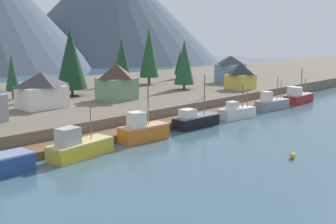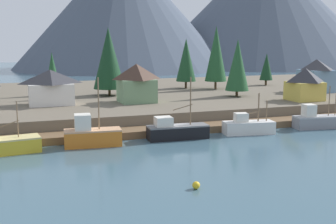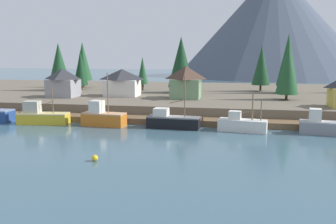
{
  "view_description": "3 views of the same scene",
  "coord_description": "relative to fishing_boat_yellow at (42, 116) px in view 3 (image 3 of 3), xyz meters",
  "views": [
    {
      "loc": [
        -49.46,
        -42.23,
        13.99
      ],
      "look_at": [
        -1.5,
        3.53,
        1.92
      ],
      "focal_mm": 44.36,
      "sensor_mm": 36.0,
      "label": 1
    },
    {
      "loc": [
        -20.21,
        -54.29,
        13.12
      ],
      "look_at": [
        -0.19,
        3.06,
        2.91
      ],
      "focal_mm": 45.86,
      "sensor_mm": 36.0,
      "label": 2
    },
    {
      "loc": [
        8.94,
        -56.06,
        11.43
      ],
      "look_at": [
        -1.8,
        1.11,
        2.1
      ],
      "focal_mm": 38.4,
      "sensor_mm": 36.0,
      "label": 3
    }
  ],
  "objects": [
    {
      "name": "fishing_boat_yellow",
      "position": [
        0.0,
        0.0,
        0.0
      ],
      "size": [
        8.48,
        3.85,
        6.13
      ],
      "rotation": [
        0.0,
        0.0,
        0.13
      ],
      "color": "gold",
      "rests_on": "ground_plane"
    },
    {
      "name": "conifer_far_right",
      "position": [
        8.64,
        33.57,
        6.18
      ],
      "size": [
        2.68,
        2.68,
        8.38
      ],
      "color": "#4C3823",
      "rests_on": "shoreline_bank"
    },
    {
      "name": "mountain_west_peak",
      "position": [
        50.48,
        150.86,
        27.17
      ],
      "size": [
        102.59,
        102.59,
        56.85
      ],
      "primitive_type": "cone",
      "color": "#475160",
      "rests_on": "ground_plane"
    },
    {
      "name": "house_white",
      "position": [
        7.34,
        20.88,
        4.22
      ],
      "size": [
        7.5,
        5.35,
        5.83
      ],
      "color": "silver",
      "rests_on": "shoreline_bank"
    },
    {
      "name": "conifer_back_right",
      "position": [
        41.64,
        20.33,
        7.22
      ],
      "size": [
        4.47,
        4.47,
        10.83
      ],
      "color": "#4C3823",
      "rests_on": "shoreline_bank"
    },
    {
      "name": "shoreline_bank",
      "position": [
        22.61,
        34.12,
        -0.01
      ],
      "size": [
        400.0,
        56.0,
        2.5
      ],
      "primitive_type": "cube",
      "color": "#665B4C",
      "rests_on": "ground_plane"
    },
    {
      "name": "fishing_boat_black",
      "position": [
        21.96,
        0.53,
        -0.12
      ],
      "size": [
        8.3,
        2.94,
        8.27
      ],
      "rotation": [
        0.0,
        0.0,
        -0.05
      ],
      "color": "black",
      "rests_on": "ground_plane"
    },
    {
      "name": "house_green",
      "position": [
        21.55,
        19.12,
        4.63
      ],
      "size": [
        6.18,
        5.97,
        6.62
      ],
      "color": "#6B8E66",
      "rests_on": "shoreline_bank"
    },
    {
      "name": "fishing_boat_orange",
      "position": [
        10.57,
        0.39,
        0.16
      ],
      "size": [
        7.23,
        3.23,
        8.61
      ],
      "rotation": [
        0.0,
        0.0,
        -0.09
      ],
      "color": "#CC6B1E",
      "rests_on": "ground_plane"
    },
    {
      "name": "conifer_near_left",
      "position": [
        43.27,
        33.16,
        8.93
      ],
      "size": [
        4.76,
        4.76,
        13.67
      ],
      "color": "#4C3823",
      "rests_on": "shoreline_bank"
    },
    {
      "name": "fishing_boat_grey",
      "position": [
        44.67,
        0.27,
        -0.08
      ],
      "size": [
        8.01,
        3.49,
        6.33
      ],
      "rotation": [
        0.0,
        0.0,
        -0.14
      ],
      "color": "gray",
      "rests_on": "ground_plane"
    },
    {
      "name": "conifer_mid_right",
      "position": [
        18.94,
        29.78,
        8.45
      ],
      "size": [
        6.08,
        6.08,
        13.07
      ],
      "color": "#4C3823",
      "rests_on": "shoreline_bank"
    },
    {
      "name": "conifer_back_left",
      "position": [
        37.66,
        36.71,
        7.53
      ],
      "size": [
        4.43,
        4.43,
        11.02
      ],
      "color": "#4C3823",
      "rests_on": "shoreline_bank"
    },
    {
      "name": "conifer_near_right",
      "position": [
        -7.7,
        33.24,
        6.7
      ],
      "size": [
        3.56,
        3.56,
        9.85
      ],
      "color": "#4C3823",
      "rests_on": "shoreline_bank"
    },
    {
      "name": "channel_buoy",
      "position": [
        16.82,
        -18.48,
        -0.91
      ],
      "size": [
        0.7,
        0.7,
        0.7
      ],
      "primitive_type": "sphere",
      "color": "gold",
      "rests_on": "ground_plane"
    },
    {
      "name": "conifer_centre",
      "position": [
        -9.64,
        39.08,
        8.33
      ],
      "size": [
        4.88,
        4.88,
        12.28
      ],
      "color": "#4C3823",
      "rests_on": "shoreline_bank"
    },
    {
      "name": "conifer_far_left",
      "position": [
        -11.72,
        29.42,
        8.08
      ],
      "size": [
        5.01,
        5.01,
        11.79
      ],
      "color": "#4C3823",
      "rests_on": "shoreline_bank"
    },
    {
      "name": "fishing_boat_white",
      "position": [
        32.7,
        0.23,
        -0.22
      ],
      "size": [
        7.44,
        3.53,
        5.78
      ],
      "rotation": [
        0.0,
        0.0,
        -0.15
      ],
      "color": "silver",
      "rests_on": "ground_plane"
    },
    {
      "name": "ground_plane",
      "position": [
        22.61,
        22.12,
        -1.76
      ],
      "size": [
        400.0,
        400.0,
        1.0
      ],
      "primitive_type": "cube",
      "color": "#3D5B6B"
    },
    {
      "name": "dock",
      "position": [
        22.61,
        4.11,
        -0.76
      ],
      "size": [
        80.0,
        4.0,
        1.6
      ],
      "color": "brown",
      "rests_on": "ground_plane"
    },
    {
      "name": "house_grey",
      "position": [
        -4.43,
        16.88,
        4.32
      ],
      "size": [
        6.11,
        5.54,
        6.02
      ],
      "color": "gray",
      "rests_on": "shoreline_bank"
    }
  ]
}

